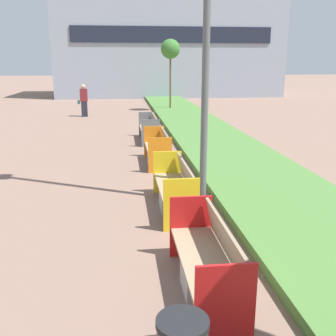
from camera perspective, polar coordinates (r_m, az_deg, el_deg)
The scene contains 8 objects.
planter_grass_strip at distance 10.36m, azimuth 11.87°, elevation -0.45°, with size 2.80×120.00×0.18m.
building_backdrop at distance 35.13m, azimuth -0.09°, elevation 17.70°, with size 18.34×7.33×8.76m.
bench_red_frame at distance 5.05m, azimuth 5.70°, elevation -14.01°, with size 0.65×2.03×0.94m.
bench_yellow_frame at distance 7.70m, azimuth 1.08°, elevation -3.42°, with size 0.65×2.11×0.94m.
bench_orange_frame at distance 11.15m, azimuth -1.44°, elevation 2.41°, with size 0.65×1.91×0.94m.
bench_grey_frame at distance 14.46m, azimuth -2.68°, elevation 5.38°, with size 0.65×2.10×0.94m.
sapling_tree_far at distance 23.41m, azimuth 0.35°, elevation 16.79°, with size 1.11×1.11×4.08m.
pedestrian_walking at distance 21.45m, azimuth -12.12°, elevation 9.57°, with size 0.53×0.24×1.68m.
Camera 1 is at (-0.06, 2.55, 2.82)m, focal length 42.00 mm.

